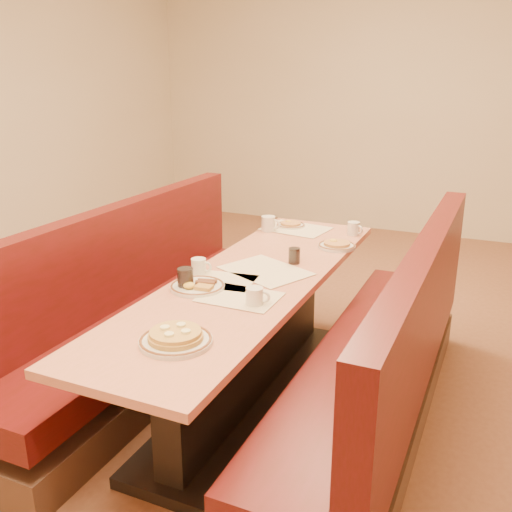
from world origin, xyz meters
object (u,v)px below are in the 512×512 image
at_px(eggs_plate, 197,286).
at_px(diner_table, 252,340).
at_px(booth_left, 142,320).
at_px(soda_tumbler_near, 185,279).
at_px(coffee_mug_c, 354,228).
at_px(soda_tumbler_mid, 294,256).
at_px(coffee_mug_a, 255,296).
at_px(coffee_mug_d, 269,223).
at_px(pancake_plate, 176,338).
at_px(booth_right, 383,369).
at_px(coffee_mug_b, 199,266).

bearing_deg(eggs_plate, diner_table, 56.31).
bearing_deg(booth_left, eggs_plate, -26.20).
relative_size(booth_left, soda_tumbler_near, 22.42).
height_order(booth_left, coffee_mug_c, booth_left).
bearing_deg(booth_left, soda_tumbler_mid, 19.67).
bearing_deg(coffee_mug_a, soda_tumbler_mid, 80.15).
relative_size(diner_table, coffee_mug_d, 18.56).
height_order(pancake_plate, coffee_mug_d, coffee_mug_d).
relative_size(booth_left, coffee_mug_d, 18.56).
xyz_separation_m(booth_right, soda_tumbler_mid, (-0.60, 0.31, 0.43)).
relative_size(eggs_plate, soda_tumbler_near, 2.49).
xyz_separation_m(diner_table, coffee_mug_d, (-0.28, 0.89, 0.43)).
relative_size(pancake_plate, coffee_mug_d, 2.22).
xyz_separation_m(coffee_mug_b, soda_tumbler_near, (0.05, -0.23, 0.01)).
distance_m(booth_right, coffee_mug_c, 1.20).
distance_m(booth_left, soda_tumbler_near, 0.74).
bearing_deg(coffee_mug_b, booth_right, -6.61).
xyz_separation_m(eggs_plate, soda_tumbler_mid, (0.31, 0.58, 0.03)).
distance_m(eggs_plate, soda_tumbler_mid, 0.66).
bearing_deg(pancake_plate, eggs_plate, 112.04).
relative_size(eggs_plate, coffee_mug_d, 2.06).
distance_m(booth_left, coffee_mug_c, 1.51).
distance_m(coffee_mug_a, soda_tumbler_near, 0.41).
xyz_separation_m(coffee_mug_b, coffee_mug_d, (0.00, 0.96, 0.01)).
distance_m(coffee_mug_d, soda_tumbler_near, 1.19).
bearing_deg(coffee_mug_a, booth_right, 17.57).
bearing_deg(coffee_mug_d, diner_table, -72.25).
bearing_deg(coffee_mug_b, coffee_mug_c, 52.24).
bearing_deg(coffee_mug_c, booth_left, -114.24).
bearing_deg(diner_table, booth_left, 180.00).
xyz_separation_m(booth_left, coffee_mug_a, (0.91, -0.34, 0.43)).
height_order(booth_right, soda_tumbler_near, booth_right).
bearing_deg(coffee_mug_d, soda_tumbler_mid, -54.64).
bearing_deg(coffee_mug_b, soda_tumbler_mid, 32.52).
bearing_deg(coffee_mug_b, booth_left, 159.91).
height_order(booth_right, coffee_mug_d, booth_right).
bearing_deg(coffee_mug_a, booth_left, 145.13).
xyz_separation_m(coffee_mug_c, coffee_mug_d, (-0.56, -0.14, 0.01)).
bearing_deg(soda_tumbler_near, booth_left, 149.32).
bearing_deg(pancake_plate, coffee_mug_a, 75.30).
bearing_deg(coffee_mug_c, soda_tumbler_mid, -81.75).
xyz_separation_m(booth_right, coffee_mug_d, (-1.01, 0.89, 0.44)).
bearing_deg(coffee_mug_d, booth_left, -116.79).
bearing_deg(coffee_mug_c, soda_tumbler_near, -90.62).
xyz_separation_m(coffee_mug_a, coffee_mug_c, (0.11, 1.37, 0.00)).
bearing_deg(soda_tumbler_mid, eggs_plate, -118.08).
height_order(coffee_mug_b, soda_tumbler_mid, soda_tumbler_mid).
distance_m(booth_left, booth_right, 1.46).
bearing_deg(soda_tumbler_near, coffee_mug_d, 92.35).
height_order(booth_left, soda_tumbler_near, booth_left).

